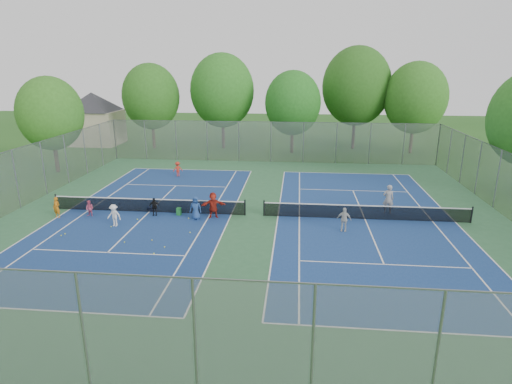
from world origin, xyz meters
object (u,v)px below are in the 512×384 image
net_left (149,206)px  net_right (365,213)px  ball_hopper (179,212)px  instructor (388,199)px  ball_crate (150,209)px

net_left → net_right: 14.00m
net_left → ball_hopper: net_left is taller
instructor → net_right: bearing=43.4°
ball_crate → ball_hopper: bearing=-16.7°
net_left → net_right: (14.00, 0.00, 0.00)m
net_right → instructor: bearing=40.2°
instructor → ball_hopper: bearing=10.6°
net_left → ball_crate: 0.41m
net_right → ball_crate: size_ratio=39.18×
ball_hopper → instructor: size_ratio=0.26×
net_right → ball_crate: 14.03m
ball_crate → net_right: bearing=-1.0°
instructor → net_left: bearing=8.1°
ball_crate → instructor: bearing=4.1°
ball_crate → instructor: size_ratio=0.17×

